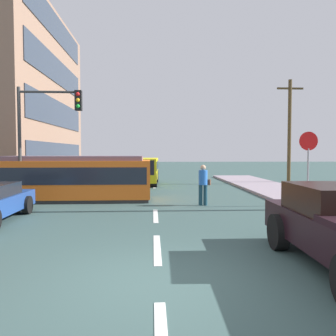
{
  "coord_description": "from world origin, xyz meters",
  "views": [
    {
      "loc": [
        -0.1,
        -5.68,
        2.2
      ],
      "look_at": [
        0.58,
        9.46,
        1.49
      ],
      "focal_mm": 36.61,
      "sensor_mm": 36.0,
      "label": 1
    }
  ],
  "objects_px": {
    "streetcar_tram": "(74,177)",
    "parked_sedan_far": "(55,180)",
    "stop_sign": "(308,152)",
    "utility_pole_mid": "(289,129)",
    "parked_sedan_furthest": "(83,173)",
    "city_bus": "(139,170)",
    "traffic_light_mast": "(45,122)",
    "pedestrian_crossing": "(203,182)"
  },
  "relations": [
    {
      "from": "parked_sedan_far",
      "to": "parked_sedan_furthest",
      "type": "relative_size",
      "value": 1.04
    },
    {
      "from": "streetcar_tram",
      "to": "stop_sign",
      "type": "relative_size",
      "value": 2.4
    },
    {
      "from": "parked_sedan_far",
      "to": "utility_pole_mid",
      "type": "xyz_separation_m",
      "value": [
        15.0,
        3.56,
        3.12
      ]
    },
    {
      "from": "city_bus",
      "to": "traffic_light_mast",
      "type": "height_order",
      "value": "traffic_light_mast"
    },
    {
      "from": "parked_sedan_far",
      "to": "stop_sign",
      "type": "xyz_separation_m",
      "value": [
        11.89,
        -6.09,
        1.57
      ]
    },
    {
      "from": "streetcar_tram",
      "to": "stop_sign",
      "type": "distance_m",
      "value": 10.16
    },
    {
      "from": "pedestrian_crossing",
      "to": "stop_sign",
      "type": "distance_m",
      "value": 4.42
    },
    {
      "from": "streetcar_tram",
      "to": "city_bus",
      "type": "bearing_deg",
      "value": 70.18
    },
    {
      "from": "stop_sign",
      "to": "parked_sedan_far",
      "type": "bearing_deg",
      "value": 152.89
    },
    {
      "from": "traffic_light_mast",
      "to": "city_bus",
      "type": "bearing_deg",
      "value": 67.05
    },
    {
      "from": "streetcar_tram",
      "to": "utility_pole_mid",
      "type": "relative_size",
      "value": 0.97
    },
    {
      "from": "traffic_light_mast",
      "to": "utility_pole_mid",
      "type": "distance_m",
      "value": 16.4
    },
    {
      "from": "streetcar_tram",
      "to": "utility_pole_mid",
      "type": "bearing_deg",
      "value": 30.08
    },
    {
      "from": "city_bus",
      "to": "traffic_light_mast",
      "type": "relative_size",
      "value": 1.07
    },
    {
      "from": "streetcar_tram",
      "to": "utility_pole_mid",
      "type": "xyz_separation_m",
      "value": [
        12.99,
        7.52,
        2.71
      ]
    },
    {
      "from": "parked_sedan_far",
      "to": "traffic_light_mast",
      "type": "height_order",
      "value": "traffic_light_mast"
    },
    {
      "from": "parked_sedan_far",
      "to": "traffic_light_mast",
      "type": "distance_m",
      "value": 5.92
    },
    {
      "from": "city_bus",
      "to": "traffic_light_mast",
      "type": "bearing_deg",
      "value": -112.95
    },
    {
      "from": "city_bus",
      "to": "streetcar_tram",
      "type": "bearing_deg",
      "value": -109.82
    },
    {
      "from": "streetcar_tram",
      "to": "parked_sedan_far",
      "type": "height_order",
      "value": "streetcar_tram"
    },
    {
      "from": "streetcar_tram",
      "to": "stop_sign",
      "type": "xyz_separation_m",
      "value": [
        9.87,
        -2.13,
        1.15
      ]
    },
    {
      "from": "stop_sign",
      "to": "utility_pole_mid",
      "type": "bearing_deg",
      "value": 72.1
    },
    {
      "from": "city_bus",
      "to": "stop_sign",
      "type": "height_order",
      "value": "stop_sign"
    },
    {
      "from": "parked_sedan_furthest",
      "to": "stop_sign",
      "type": "distance_m",
      "value": 17.37
    },
    {
      "from": "city_bus",
      "to": "parked_sedan_furthest",
      "type": "relative_size",
      "value": 1.24
    },
    {
      "from": "pedestrian_crossing",
      "to": "stop_sign",
      "type": "bearing_deg",
      "value": -4.59
    },
    {
      "from": "streetcar_tram",
      "to": "pedestrian_crossing",
      "type": "relative_size",
      "value": 4.14
    },
    {
      "from": "parked_sedan_far",
      "to": "traffic_light_mast",
      "type": "relative_size",
      "value": 0.9
    },
    {
      "from": "city_bus",
      "to": "pedestrian_crossing",
      "type": "height_order",
      "value": "city_bus"
    },
    {
      "from": "streetcar_tram",
      "to": "utility_pole_mid",
      "type": "distance_m",
      "value": 15.25
    },
    {
      "from": "city_bus",
      "to": "stop_sign",
      "type": "xyz_separation_m",
      "value": [
        7.25,
        -9.41,
        1.18
      ]
    },
    {
      "from": "parked_sedan_furthest",
      "to": "stop_sign",
      "type": "relative_size",
      "value": 1.48
    },
    {
      "from": "stop_sign",
      "to": "parked_sedan_furthest",
      "type": "bearing_deg",
      "value": 132.31
    },
    {
      "from": "parked_sedan_furthest",
      "to": "stop_sign",
      "type": "xyz_separation_m",
      "value": [
        11.64,
        -12.79,
        1.57
      ]
    },
    {
      "from": "streetcar_tram",
      "to": "parked_sedan_furthest",
      "type": "bearing_deg",
      "value": 99.44
    },
    {
      "from": "parked_sedan_furthest",
      "to": "pedestrian_crossing",
      "type": "bearing_deg",
      "value": -59.23
    },
    {
      "from": "traffic_light_mast",
      "to": "stop_sign",
      "type": "bearing_deg",
      "value": -5.22
    },
    {
      "from": "parked_sedan_far",
      "to": "city_bus",
      "type": "bearing_deg",
      "value": 35.57
    },
    {
      "from": "streetcar_tram",
      "to": "parked_sedan_furthest",
      "type": "height_order",
      "value": "streetcar_tram"
    },
    {
      "from": "stop_sign",
      "to": "streetcar_tram",
      "type": "bearing_deg",
      "value": 167.85
    },
    {
      "from": "parked_sedan_far",
      "to": "utility_pole_mid",
      "type": "bearing_deg",
      "value": 13.34
    },
    {
      "from": "pedestrian_crossing",
      "to": "utility_pole_mid",
      "type": "bearing_deg",
      "value": 51.72
    }
  ]
}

